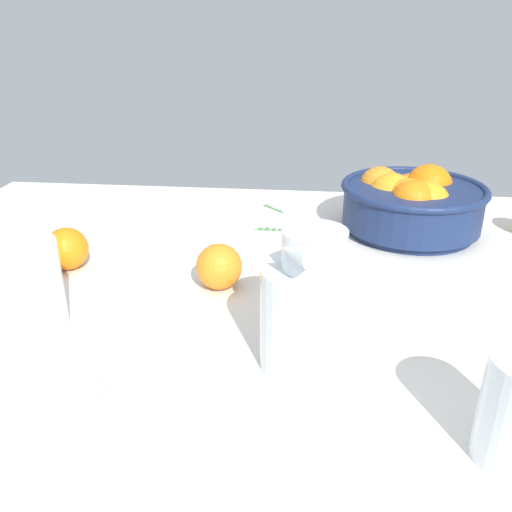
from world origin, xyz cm
name	(u,v)px	position (x,y,z in cm)	size (l,w,h in cm)	color
ground_plane	(239,287)	(0.00, 0.00, -1.50)	(116.03, 86.08, 3.00)	silver
fruit_bowl	(411,202)	(27.47, 22.03, 5.21)	(24.88, 24.88, 10.77)	navy
juice_pitcher	(311,315)	(10.55, -19.80, 6.01)	(11.02, 14.68, 16.61)	white
juice_glass	(27,293)	(-23.41, -16.12, 4.83)	(8.50, 8.50, 11.25)	white
loose_orange_1	(67,249)	(-26.05, 0.63, 3.20)	(6.41, 6.41, 6.41)	orange
loose_orange_2	(219,267)	(-2.31, -3.19, 3.24)	(6.47, 6.47, 6.47)	orange
spoon	(127,368)	(-9.09, -23.61, 0.43)	(10.02, 15.26, 1.00)	silver
herb_sprig_0	(273,208)	(2.72, 30.59, 0.27)	(4.61, 4.63, 0.85)	#3E703F
herb_sprig_1	(270,229)	(2.95, 19.30, 0.28)	(5.83, 1.00, 1.00)	#427243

